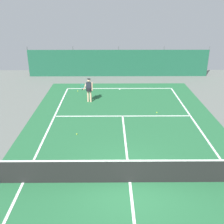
% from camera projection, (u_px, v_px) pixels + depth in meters
% --- Properties ---
extents(ground_plane, '(36.00, 36.00, 0.00)m').
position_uv_depth(ground_plane, '(130.00, 182.00, 10.41)').
color(ground_plane, slate).
extents(court_surface, '(11.02, 26.60, 0.01)m').
position_uv_depth(court_surface, '(130.00, 182.00, 10.41)').
color(court_surface, '#236038').
rests_on(court_surface, ground).
extents(tennis_net, '(10.12, 0.10, 1.10)m').
position_uv_depth(tennis_net, '(130.00, 171.00, 10.22)').
color(tennis_net, black).
rests_on(tennis_net, ground).
extents(back_fence, '(16.30, 0.98, 2.70)m').
position_uv_depth(back_fence, '(118.00, 68.00, 25.05)').
color(back_fence, '#195138').
rests_on(back_fence, ground).
extents(tennis_player, '(0.84, 0.66, 1.64)m').
position_uv_depth(tennis_player, '(89.00, 88.00, 18.24)').
color(tennis_player, '#D8AD8C').
rests_on(tennis_player, ground).
extents(tennis_ball_near_player, '(0.07, 0.07, 0.07)m').
position_uv_depth(tennis_ball_near_player, '(157.00, 112.00, 16.77)').
color(tennis_ball_near_player, '#CCDB33').
rests_on(tennis_ball_near_player, ground).
extents(tennis_ball_midcourt, '(0.07, 0.07, 0.07)m').
position_uv_depth(tennis_ball_midcourt, '(78.00, 91.00, 20.71)').
color(tennis_ball_midcourt, '#CCDB33').
rests_on(tennis_ball_midcourt, ground).
extents(tennis_ball_by_sideline, '(0.07, 0.07, 0.07)m').
position_uv_depth(tennis_ball_by_sideline, '(77.00, 134.00, 14.07)').
color(tennis_ball_by_sideline, '#CCDB33').
rests_on(tennis_ball_by_sideline, ground).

